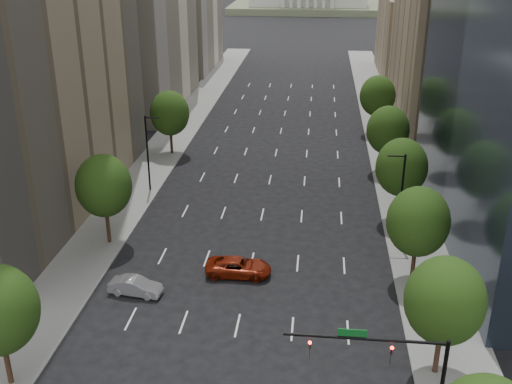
% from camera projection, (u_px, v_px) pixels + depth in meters
% --- Properties ---
extents(sidewalk_left, '(6.00, 200.00, 0.15)m').
position_uv_depth(sidewalk_left, '(120.00, 208.00, 65.87)').
color(sidewalk_left, slate).
rests_on(sidewalk_left, ground).
extents(sidewalk_right, '(6.00, 200.00, 0.15)m').
position_uv_depth(sidewalk_right, '(411.00, 220.00, 62.91)').
color(sidewalk_right, slate).
rests_on(sidewalk_right, ground).
extents(midrise_cream_left, '(14.00, 30.00, 35.00)m').
position_uv_depth(midrise_cream_left, '(136.00, 0.00, 99.36)').
color(midrise_cream_left, beige).
rests_on(midrise_cream_left, ground).
extents(filler_left, '(14.00, 26.00, 18.00)m').
position_uv_depth(filler_left, '(182.00, 26.00, 132.90)').
color(filler_left, beige).
rests_on(filler_left, ground).
extents(parking_tan_right, '(14.00, 30.00, 30.00)m').
position_uv_depth(parking_tan_right, '(450.00, 23.00, 92.80)').
color(parking_tan_right, '#8C7759').
rests_on(parking_tan_right, ground).
extents(filler_right, '(14.00, 26.00, 16.00)m').
position_uv_depth(filler_right, '(416.00, 36.00, 125.76)').
color(filler_right, '#8C7759').
rests_on(filler_right, ground).
extents(tree_right_1, '(5.20, 5.20, 8.75)m').
position_uv_depth(tree_right_1, '(445.00, 301.00, 38.86)').
color(tree_right_1, '#382316').
rests_on(tree_right_1, ground).
extents(tree_right_2, '(5.20, 5.20, 8.61)m').
position_uv_depth(tree_right_2, '(418.00, 222.00, 49.90)').
color(tree_right_2, '#382316').
rests_on(tree_right_2, ground).
extents(tree_right_3, '(5.20, 5.20, 8.89)m').
position_uv_depth(tree_right_3, '(402.00, 167.00, 60.78)').
color(tree_right_3, '#382316').
rests_on(tree_right_3, ground).
extents(tree_right_4, '(5.20, 5.20, 8.46)m').
position_uv_depth(tree_right_4, '(388.00, 130.00, 73.77)').
color(tree_right_4, '#382316').
rests_on(tree_right_4, ground).
extents(tree_right_5, '(5.20, 5.20, 8.75)m').
position_uv_depth(tree_right_5, '(378.00, 96.00, 88.31)').
color(tree_right_5, '#382316').
rests_on(tree_right_5, ground).
extents(tree_left_1, '(5.20, 5.20, 8.97)m').
position_uv_depth(tree_left_1, '(104.00, 186.00, 56.11)').
color(tree_left_1, '#382316').
rests_on(tree_left_1, ground).
extents(tree_left_2, '(5.20, 5.20, 8.68)m').
position_uv_depth(tree_left_2, '(170.00, 113.00, 80.03)').
color(tree_left_2, '#382316').
rests_on(tree_left_2, ground).
extents(streetlight_rn, '(1.70, 0.20, 9.00)m').
position_uv_depth(streetlight_rn, '(401.00, 196.00, 56.66)').
color(streetlight_rn, black).
rests_on(streetlight_rn, ground).
extents(streetlight_ln, '(1.70, 0.20, 9.00)m').
position_uv_depth(streetlight_ln, '(148.00, 152.00, 68.39)').
color(streetlight_ln, black).
rests_on(streetlight_ln, ground).
extents(traffic_signal, '(9.12, 0.40, 7.38)m').
position_uv_depth(traffic_signal, '(399.00, 365.00, 33.92)').
color(traffic_signal, black).
rests_on(traffic_signal, ground).
extents(foothills, '(720.00, 413.00, 263.00)m').
position_uv_depth(foothills, '(353.00, 10.00, 569.79)').
color(foothills, olive).
rests_on(foothills, ground).
extents(car_silver, '(4.59, 2.12, 1.46)m').
position_uv_depth(car_silver, '(136.00, 286.00, 49.87)').
color(car_silver, '#9C9CA1').
rests_on(car_silver, ground).
extents(car_red_far, '(5.70, 2.66, 1.58)m').
position_uv_depth(car_red_far, '(238.00, 267.00, 52.66)').
color(car_red_far, maroon).
rests_on(car_red_far, ground).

